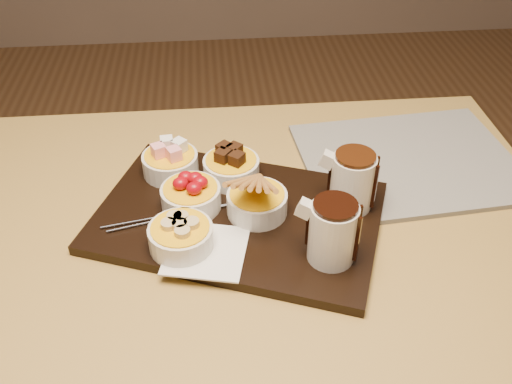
{
  "coord_description": "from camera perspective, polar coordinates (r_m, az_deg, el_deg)",
  "views": [
    {
      "loc": [
        0.01,
        -0.7,
        1.38
      ],
      "look_at": [
        0.07,
        0.02,
        0.81
      ],
      "focal_mm": 40.0,
      "sensor_mm": 36.0,
      "label": 1
    }
  ],
  "objects": [
    {
      "name": "dining_table",
      "position": [
        1.01,
        -4.14,
        -7.97
      ],
      "size": [
        1.2,
        0.8,
        0.75
      ],
      "color": "#A8863E",
      "rests_on": "ground"
    },
    {
      "name": "serving_board",
      "position": [
        0.95,
        -1.8,
        -2.5
      ],
      "size": [
        0.54,
        0.45,
        0.02
      ],
      "primitive_type": "cube",
      "rotation": [
        0.0,
        0.0,
        -0.37
      ],
      "color": "black",
      "rests_on": "dining_table"
    },
    {
      "name": "napkin",
      "position": [
        0.88,
        -4.99,
        -5.85
      ],
      "size": [
        0.14,
        0.14,
        0.0
      ],
      "primitive_type": "cube",
      "rotation": [
        0.0,
        0.0,
        -0.23
      ],
      "color": "white",
      "rests_on": "serving_board"
    },
    {
      "name": "bowl_marshmallows",
      "position": [
        1.04,
        -8.55,
        2.8
      ],
      "size": [
        0.1,
        0.1,
        0.04
      ],
      "primitive_type": "cylinder",
      "color": "silver",
      "rests_on": "serving_board"
    },
    {
      "name": "bowl_cake",
      "position": [
        1.01,
        -2.48,
        2.31
      ],
      "size": [
        0.1,
        0.1,
        0.04
      ],
      "primitive_type": "cylinder",
      "color": "silver",
      "rests_on": "serving_board"
    },
    {
      "name": "bowl_strawberries",
      "position": [
        0.95,
        -6.51,
        -0.55
      ],
      "size": [
        0.1,
        0.1,
        0.04
      ],
      "primitive_type": "cylinder",
      "color": "silver",
      "rests_on": "serving_board"
    },
    {
      "name": "bowl_biscotti",
      "position": [
        0.94,
        0.1,
        -1.15
      ],
      "size": [
        0.1,
        0.1,
        0.04
      ],
      "primitive_type": "cylinder",
      "color": "silver",
      "rests_on": "serving_board"
    },
    {
      "name": "bowl_bananas",
      "position": [
        0.88,
        -7.51,
        -4.51
      ],
      "size": [
        0.1,
        0.1,
        0.04
      ],
      "primitive_type": "cylinder",
      "color": "silver",
      "rests_on": "serving_board"
    },
    {
      "name": "pitcher_dark_chocolate",
      "position": [
        0.85,
        7.67,
        -4.08
      ],
      "size": [
        0.09,
        0.09,
        0.1
      ],
      "primitive_type": "cylinder",
      "rotation": [
        0.0,
        0.0,
        -0.37
      ],
      "color": "silver",
      "rests_on": "serving_board"
    },
    {
      "name": "pitcher_milk_chocolate",
      "position": [
        0.94,
        9.6,
        0.96
      ],
      "size": [
        0.09,
        0.09,
        0.1
      ],
      "primitive_type": "cylinder",
      "rotation": [
        0.0,
        0.0,
        -0.37
      ],
      "color": "silver",
      "rests_on": "serving_board"
    },
    {
      "name": "fondue_skewers",
      "position": [
        0.95,
        -7.55,
        -2.08
      ],
      "size": [
        0.08,
        0.26,
        0.01
      ],
      "primitive_type": null,
      "rotation": [
        0.0,
        0.0,
        -1.38
      ],
      "color": "silver",
      "rests_on": "serving_board"
    },
    {
      "name": "newspaper",
      "position": [
        1.12,
        15.04,
        2.97
      ],
      "size": [
        0.42,
        0.35,
        0.01
      ],
      "primitive_type": "cube",
      "rotation": [
        0.0,
        0.0,
        0.09
      ],
      "color": "beige",
      "rests_on": "dining_table"
    }
  ]
}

